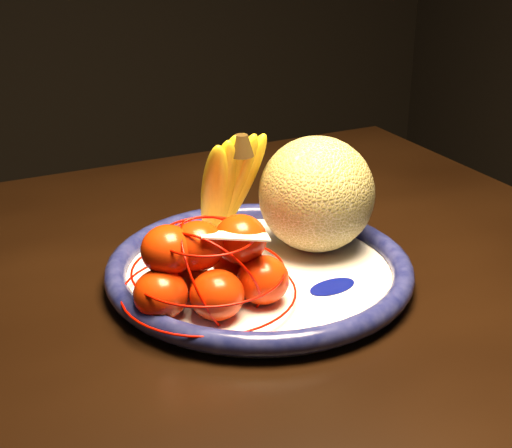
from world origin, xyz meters
name	(u,v)px	position (x,y,z in m)	size (l,w,h in m)	color
dining_table	(40,381)	(0.04, 0.03, 0.67)	(1.56, 1.00, 0.75)	black
fruit_bowl	(259,271)	(0.30, 0.02, 0.77)	(0.36, 0.36, 0.03)	white
cantaloupe	(317,194)	(0.39, 0.05, 0.84)	(0.14, 0.14, 0.14)	olive
banana_bunch	(226,185)	(0.29, 0.09, 0.85)	(0.11, 0.11, 0.17)	yellow
mandarin_bag	(209,268)	(0.22, -0.03, 0.81)	(0.23, 0.23, 0.12)	#F02600
price_tag	(235,236)	(0.24, -0.05, 0.85)	(0.07, 0.03, 0.00)	white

